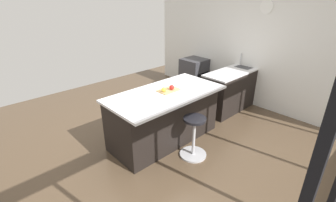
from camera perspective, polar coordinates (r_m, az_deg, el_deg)
name	(u,v)px	position (r m, az deg, el deg)	size (l,w,h in m)	color
ground_plane	(157,139)	(4.49, -2.67, -8.95)	(7.08, 7.08, 0.00)	brown
interior_partition_left	(245,44)	(5.98, 17.79, 12.79)	(0.15, 5.40, 2.76)	silver
sink_cabinet	(238,87)	(5.86, 16.18, 3.29)	(2.00, 0.60, 1.17)	black
oven_range	(194,75)	(6.61, 6.19, 6.27)	(0.60, 0.61, 0.86)	#38383D
kitchen_island	(164,116)	(4.26, -0.89, -3.54)	(2.01, 1.03, 0.93)	black
stool_by_window	(194,138)	(3.93, 6.13, -8.77)	(0.44, 0.44, 0.70)	#B7B7BC
cutting_board	(169,90)	(4.11, 0.12, 2.58)	(0.36, 0.24, 0.02)	tan
apple_yellow	(164,90)	(4.00, -1.03, 2.73)	(0.08, 0.08, 0.08)	gold
apple_red	(172,87)	(4.09, 0.90, 3.26)	(0.08, 0.08, 0.08)	red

